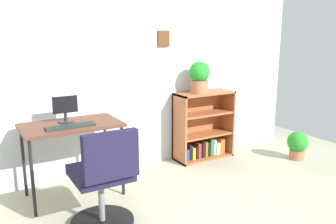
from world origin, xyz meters
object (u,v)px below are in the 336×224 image
potted_plant_on_shelf (200,76)px  desk (71,131)px  office_chair (104,187)px  keyboard (70,126)px  bookshelf_low (202,129)px  monitor (65,109)px  potted_plant_floor (298,144)px

potted_plant_on_shelf → desk: bearing=-173.2°
office_chair → keyboard: bearing=96.8°
desk → bookshelf_low: (1.71, 0.25, -0.29)m
desk → monitor: size_ratio=3.60×
desk → keyboard: 0.15m
monitor → keyboard: size_ratio=0.58×
potted_plant_on_shelf → potted_plant_floor: potted_plant_on_shelf is taller
office_chair → potted_plant_on_shelf: size_ratio=2.28×
potted_plant_on_shelf → potted_plant_floor: size_ratio=1.06×
bookshelf_low → potted_plant_on_shelf: bearing=-150.6°
desk → bookshelf_low: bookshelf_low is taller
keyboard → office_chair: 0.71m
desk → bookshelf_low: size_ratio=1.07×
keyboard → bookshelf_low: bearing=12.1°
potted_plant_on_shelf → potted_plant_floor: 1.51m
desk → potted_plant_floor: desk is taller
desk → potted_plant_floor: 2.76m
office_chair → desk: bearing=92.5°
keyboard → potted_plant_floor: keyboard is taller
desk → monitor: 0.21m
bookshelf_low → potted_plant_on_shelf: 0.69m
keyboard → potted_plant_on_shelf: (1.65, 0.32, 0.31)m
keyboard → potted_plant_floor: size_ratio=1.23×
potted_plant_on_shelf → bookshelf_low: bearing=29.4°
desk → monitor: monitor is taller
monitor → potted_plant_on_shelf: bearing=4.1°
desk → potted_plant_floor: (2.69, -0.44, -0.46)m
desk → office_chair: (0.03, -0.74, -0.29)m
keyboard → potted_plant_floor: (2.73, -0.31, -0.54)m
monitor → potted_plant_floor: monitor is taller
potted_plant_on_shelf → keyboard: bearing=-169.0°
keyboard → office_chair: office_chair is taller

